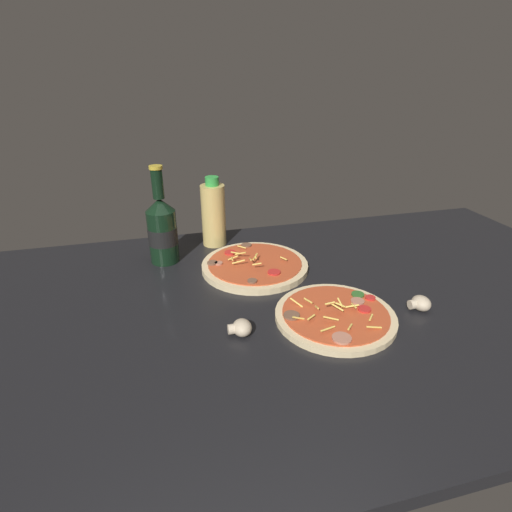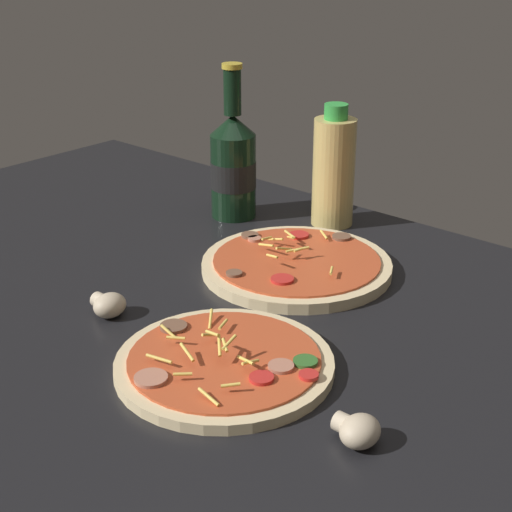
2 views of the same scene
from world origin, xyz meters
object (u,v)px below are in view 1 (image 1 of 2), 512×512
object	(u,v)px
beer_bottle	(162,229)
mushroom_right	(241,328)
mushroom_left	(420,303)
pizza_far	(255,265)
pizza_near	(335,316)
oil_bottle	(213,214)

from	to	relation	value
beer_bottle	mushroom_right	world-z (taller)	beer_bottle
beer_bottle	mushroom_left	size ratio (longest dim) A/B	5.44
pizza_far	mushroom_left	size ratio (longest dim) A/B	5.80
pizza_far	beer_bottle	bearing A→B (deg)	154.26
pizza_far	mushroom_left	world-z (taller)	pizza_far
pizza_far	mushroom_right	distance (cm)	27.57
pizza_near	mushroom_right	size ratio (longest dim) A/B	5.33
pizza_far	beer_bottle	xyz separation A→B (cm)	(-21.59, 10.41, 8.00)
mushroom_left	oil_bottle	bearing A→B (deg)	128.57
oil_bottle	mushroom_right	xyz separation A→B (cm)	(-2.12, -44.21, -7.47)
pizza_far	oil_bottle	size ratio (longest dim) A/B	1.37
pizza_near	beer_bottle	bearing A→B (deg)	131.45
oil_bottle	pizza_near	bearing A→B (deg)	-68.32
beer_bottle	mushroom_left	world-z (taller)	beer_bottle
beer_bottle	oil_bottle	size ratio (longest dim) A/B	1.28
pizza_far	beer_bottle	distance (cm)	25.27
pizza_near	oil_bottle	world-z (taller)	oil_bottle
beer_bottle	oil_bottle	world-z (taller)	beer_bottle
beer_bottle	pizza_far	bearing A→B (deg)	-25.74
beer_bottle	mushroom_right	size ratio (longest dim) A/B	5.49
mushroom_left	mushroom_right	size ratio (longest dim) A/B	1.01
beer_bottle	mushroom_right	bearing A→B (deg)	-71.35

